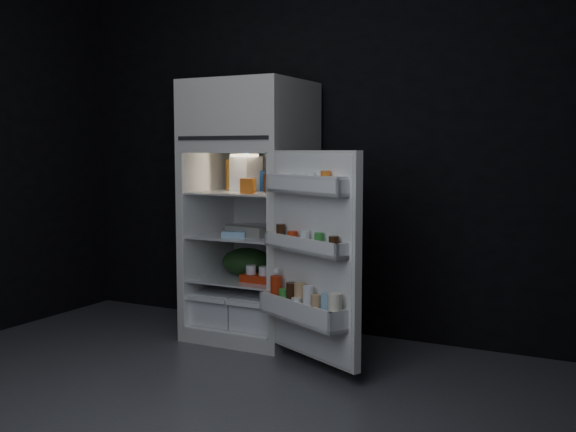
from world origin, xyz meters
The scene contains 17 objects.
floor centered at (0.00, 0.00, 0.00)m, with size 4.00×3.40×0.00m, color #535358.
wall_back centered at (0.00, 1.70, 1.35)m, with size 4.00×0.00×2.70m, color black.
refrigerator centered at (-0.31, 1.32, 0.96)m, with size 0.76×0.71×1.78m.
fridge_door centered at (0.41, 0.77, 0.68)m, with size 0.73×0.49×1.22m.
milk_jug centered at (-0.34, 1.29, 1.15)m, with size 0.16×0.16×0.24m, color white.
mayo_jar centered at (-0.23, 1.38, 1.10)m, with size 0.12×0.12×0.14m, color #1E55A2.
jam_jar centered at (-0.13, 1.29, 1.09)m, with size 0.11×0.11×0.13m, color #311A0D.
amber_bottle centered at (-0.53, 1.40, 1.14)m, with size 0.08×0.08×0.22m, color #BE751E.
small_carton centered at (-0.20, 1.09, 1.08)m, with size 0.09×0.06×0.10m, color orange.
egg_carton centered at (-0.26, 1.18, 0.76)m, with size 0.30×0.12×0.07m, color gray.
pie centered at (-0.40, 1.40, 0.75)m, with size 0.30×0.30×0.04m, color tan.
flat_package centered at (-0.32, 1.10, 0.75)m, with size 0.16×0.08×0.04m, color #8EBBDC.
wrapped_pkg centered at (-0.16, 1.39, 0.75)m, with size 0.12×0.10×0.05m, color #F9F1CB.
produce_bag centered at (-0.35, 1.32, 0.52)m, with size 0.36×0.30×0.20m, color #193815.
yogurt_tray centered at (-0.16, 1.15, 0.45)m, with size 0.23×0.13×0.05m, color #B92C0F.
small_can_red centered at (-0.20, 1.39, 0.47)m, with size 0.07×0.07×0.09m, color #B92C0F.
small_can_silver centered at (-0.05, 1.46, 0.47)m, with size 0.07×0.07×0.09m, color silver.
Camera 1 is at (2.07, -2.72, 1.31)m, focal length 42.00 mm.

